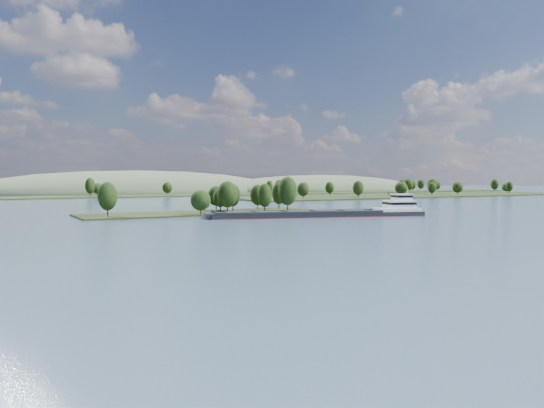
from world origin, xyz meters
TOP-DOWN VIEW (x-y plane):
  - ground at (0.00, 120.00)m, footprint 1800.00×1800.00m
  - tree_island at (6.87, 178.30)m, footprint 100.00×31.57m
  - right_bank at (231.68, 299.73)m, footprint 320.00×90.00m
  - back_shoreline at (7.73, 399.78)m, footprint 900.00×60.00m
  - hill_east at (260.00, 470.00)m, footprint 260.00×140.00m
  - hill_west at (60.00, 500.00)m, footprint 320.00×160.00m
  - cargo_barge at (36.31, 140.61)m, footprint 84.41×32.82m

SIDE VIEW (x-z plane):
  - ground at x=0.00m, z-range 0.00..0.00m
  - hill_east at x=260.00m, z-range -18.00..18.00m
  - hill_west at x=60.00m, z-range -22.00..22.00m
  - back_shoreline at x=7.73m, z-range -7.05..8.36m
  - right_bank at x=231.68m, z-range -6.40..8.54m
  - cargo_barge at x=36.31m, z-range -4.29..7.19m
  - tree_island at x=6.87m, z-range -3.57..12.34m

